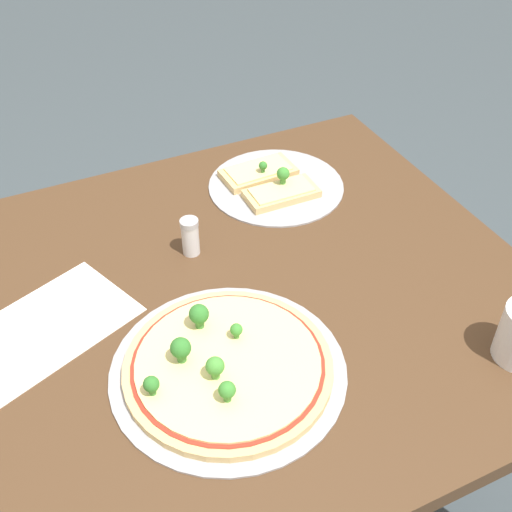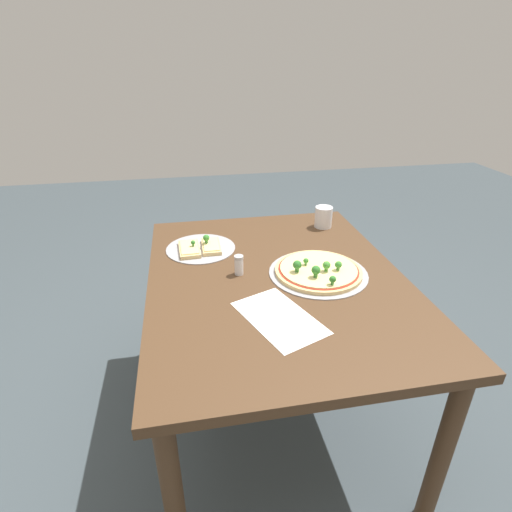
{
  "view_description": "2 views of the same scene",
  "coord_description": "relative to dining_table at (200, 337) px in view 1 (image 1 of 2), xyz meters",
  "views": [
    {
      "loc": [
        0.25,
        0.77,
        1.52
      ],
      "look_at": [
        -0.14,
        -0.05,
        0.73
      ],
      "focal_mm": 45.0,
      "sensor_mm": 36.0,
      "label": 1
    },
    {
      "loc": [
        1.28,
        -0.32,
        1.47
      ],
      "look_at": [
        -0.14,
        -0.05,
        0.73
      ],
      "focal_mm": 28.0,
      "sensor_mm": 36.0,
      "label": 2
    }
  ],
  "objects": [
    {
      "name": "pizza_tray_whole",
      "position": [
        0.01,
        0.16,
        0.1
      ],
      "size": [
        0.38,
        0.38,
        0.07
      ],
      "color": "#A3A3A8",
      "rests_on": "dining_table"
    },
    {
      "name": "condiment_shaker",
      "position": [
        -0.04,
        -0.14,
        0.12
      ],
      "size": [
        0.04,
        0.04,
        0.08
      ],
      "color": "silver",
      "rests_on": "dining_table"
    },
    {
      "name": "ground_plane",
      "position": [
        0.0,
        0.0,
        -0.63
      ],
      "size": [
        8.0,
        8.0,
        0.0
      ],
      "primitive_type": "plane",
      "color": "#3D474C"
    },
    {
      "name": "paper_menu",
      "position": [
        0.26,
        -0.05,
        0.09
      ],
      "size": [
        0.36,
        0.29,
        0.0
      ],
      "primitive_type": "cube",
      "rotation": [
        0.0,
        0.0,
        0.38
      ],
      "color": "white",
      "rests_on": "dining_table"
    },
    {
      "name": "pizza_tray_slice",
      "position": [
        -0.28,
        -0.27,
        0.09
      ],
      "size": [
        0.3,
        0.3,
        0.06
      ],
      "color": "#A3A3A8",
      "rests_on": "dining_table"
    },
    {
      "name": "dining_table",
      "position": [
        0.0,
        0.0,
        0.0
      ],
      "size": [
        1.23,
        0.96,
        0.71
      ],
      "color": "#4C331E",
      "rests_on": "ground_plane"
    }
  ]
}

